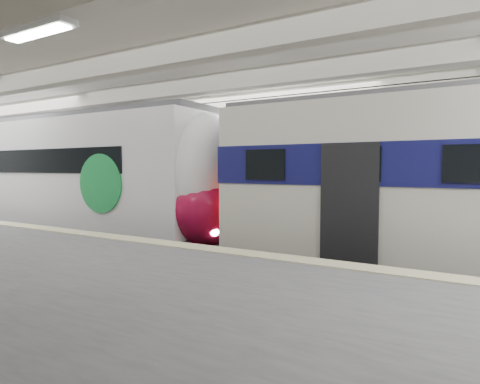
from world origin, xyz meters
The scene contains 3 objects.
station_hall centered at (0.00, -1.74, 3.24)m, with size 36.00×24.00×5.75m.
modern_emu centered at (-6.30, 0.00, 2.29)m, with size 14.60×3.01×4.67m.
far_train centered at (-4.68, 5.50, 2.40)m, with size 14.69×3.10×4.65m.
Camera 1 is at (6.04, -9.97, 2.76)m, focal length 30.00 mm.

